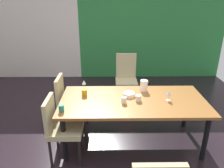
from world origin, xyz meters
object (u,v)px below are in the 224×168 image
Objects in this scene: chair_left_near at (60,125)px; dining_table at (133,104)px; pitcher_north at (144,86)px; cup_left at (61,108)px; wine_glass_center at (169,93)px; serving_bowl_rear at (129,94)px; chair_left_far at (68,102)px; chair_head_far at (126,76)px; cup_corner at (124,100)px; cup_south at (138,98)px; cup_near_shelf at (84,93)px; wine_glass_west at (84,83)px.

dining_table is at bearing 108.19° from chair_left_near.
cup_left is at bearing -150.81° from pitcher_north.
wine_glass_center is 0.58m from serving_bowl_rear.
dining_table is 1.03m from cup_left.
chair_left_far reaches higher than dining_table.
chair_left_far is (-1.01, 0.33, -0.13)m from dining_table.
wine_glass_center is 0.93× the size of serving_bowl_rear.
chair_head_far is 6.14× the size of wine_glass_center.
chair_head_far is 11.00× the size of cup_corner.
chair_left_far is 1.24m from pitcher_north.
cup_left is (-0.97, -1.79, 0.22)m from chair_head_far.
cup_south is (1.03, 0.30, -0.00)m from cup_left.
cup_corner is 0.96× the size of cup_left.
dining_table is 2.30× the size of chair_left_near.
pitcher_north is at bearing 38.21° from serving_bowl_rear.
cup_left is 0.54× the size of pitcher_north.
serving_bowl_rear is at bearing 68.23° from cup_corner.
cup_near_shelf is at bearing 156.59° from cup_corner.
pitcher_north reaches higher than cup_corner.
serving_bowl_rear is 1.92× the size of cup_corner.
chair_left_near is 0.93m from cup_corner.
chair_left_far is at bearing -179.64° from chair_left_near.
chair_left_near reaches higher than cup_corner.
chair_left_far reaches higher than pitcher_north.
cup_left is 1.09× the size of cup_south.
dining_table is 0.40m from pitcher_north.
dining_table is 0.74m from cup_near_shelf.
chair_head_far is 5.70× the size of pitcher_north.
chair_left_far is 1.58m from wine_glass_center.
dining_table is 1.46m from chair_head_far.
cup_south is at bearing 71.25° from chair_left_far.
chair_head_far is 1.10× the size of chair_left_near.
chair_left_far is at bearing 161.25° from cup_south.
dining_table is 11.88× the size of pitcher_north.
chair_left_near reaches higher than cup_near_shelf.
chair_head_far reaches higher than dining_table.
dining_table is at bearing 89.66° from chair_head_far.
serving_bowl_rear is 1.00× the size of pitcher_north.
pitcher_north is at bearing 99.38° from chair_head_far.
chair_left_near is 0.26m from cup_left.
cup_left reaches higher than cup_corner.
chair_left_far is 9.57× the size of cup_near_shelf.
chair_left_near is 5.78× the size of wine_glass_west.
chair_head_far is at bearing 54.96° from wine_glass_west.
chair_left_near is at bearing 174.81° from cup_left.
cup_corner is at bearing -143.50° from dining_table.
chair_head_far is at bearing 60.96° from cup_near_shelf.
chair_head_far reaches higher than serving_bowl_rear.
cup_near_shelf is at bearing 166.98° from cup_south.
dining_table is at bearing 152.77° from cup_south.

